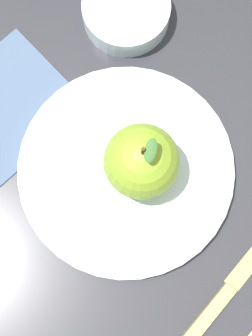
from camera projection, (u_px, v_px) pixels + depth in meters
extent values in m
plane|color=#2D2D33|center=(139.00, 189.00, 0.57)|extent=(2.40, 2.40, 0.00)
cylinder|color=silver|center=(126.00, 170.00, 0.57)|extent=(0.24, 0.24, 0.02)
torus|color=silver|center=(126.00, 170.00, 0.57)|extent=(0.24, 0.24, 0.01)
sphere|color=#8CB22D|center=(139.00, 161.00, 0.52)|extent=(0.08, 0.08, 0.08)
cylinder|color=#4C3319|center=(140.00, 151.00, 0.48)|extent=(0.00, 0.00, 0.02)
ellipsoid|color=#386628|center=(151.00, 150.00, 0.47)|extent=(0.02, 0.03, 0.01)
cylinder|color=silver|center=(126.00, 11.00, 0.60)|extent=(0.10, 0.10, 0.03)
torus|color=silver|center=(126.00, 7.00, 0.59)|extent=(0.10, 0.10, 0.01)
cylinder|color=#9FABB3|center=(126.00, 8.00, 0.59)|extent=(0.08, 0.08, 0.01)
cube|color=#D8B766|center=(205.00, 319.00, 0.54)|extent=(0.06, 0.08, 0.01)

